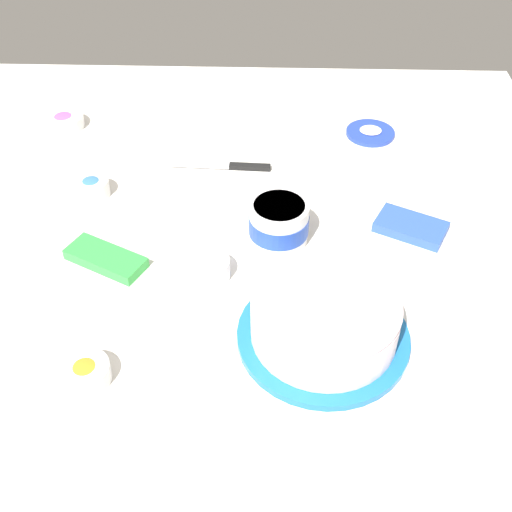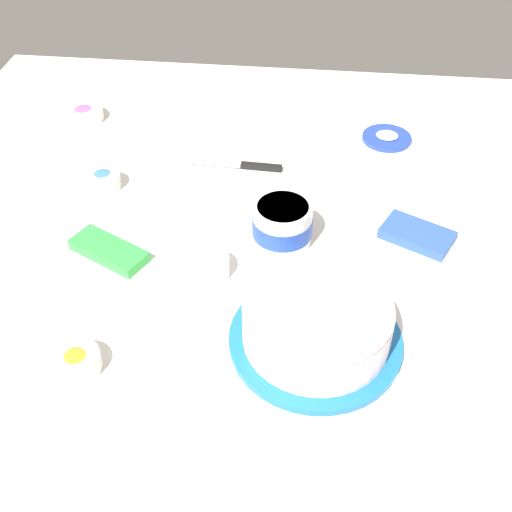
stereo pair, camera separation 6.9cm
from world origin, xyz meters
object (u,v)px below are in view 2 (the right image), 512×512
object	(u,v)px
candy_box_lower	(109,251)
sprinkle_bowl_yellow	(207,265)
candy_box_upper	(417,235)
sprinkle_bowl_blue	(103,179)
sprinkle_bowl_orange	(76,361)
frosted_cake	(317,323)
spreading_knife	(241,165)
sprinkle_bowl_rainbow	(84,113)
frosting_tub	(282,224)
frosting_tub_lid	(387,138)

from	to	relation	value
candy_box_lower	sprinkle_bowl_yellow	bearing A→B (deg)	18.41
sprinkle_bowl_yellow	candy_box_upper	xyz separation A→B (m)	(0.41, 0.15, -0.01)
sprinkle_bowl_blue	sprinkle_bowl_orange	world-z (taller)	sprinkle_bowl_blue
sprinkle_bowl_yellow	sprinkle_bowl_orange	size ratio (longest dim) A/B	1.05
frosted_cake	sprinkle_bowl_blue	size ratio (longest dim) A/B	3.91
spreading_knife	candy_box_upper	world-z (taller)	candy_box_upper
sprinkle_bowl_rainbow	candy_box_upper	distance (m)	0.91
sprinkle_bowl_blue	sprinkle_bowl_yellow	distance (m)	0.37
candy_box_lower	sprinkle_bowl_rainbow	bearing A→B (deg)	139.86
spreading_knife	candy_box_upper	size ratio (longest dim) A/B	1.69
candy_box_lower	candy_box_upper	size ratio (longest dim) A/B	1.14
sprinkle_bowl_yellow	candy_box_lower	size ratio (longest dim) A/B	0.53
sprinkle_bowl_blue	sprinkle_bowl_rainbow	distance (m)	0.31
frosting_tub	candy_box_lower	size ratio (longest dim) A/B	0.76
spreading_knife	sprinkle_bowl_blue	xyz separation A→B (m)	(-0.30, -0.11, 0.02)
sprinkle_bowl_rainbow	candy_box_lower	xyz separation A→B (m)	(0.21, -0.50, -0.01)
spreading_knife	sprinkle_bowl_rainbow	world-z (taller)	sprinkle_bowl_rainbow
frosting_tub_lid	candy_box_lower	bearing A→B (deg)	-139.04
spreading_knife	sprinkle_bowl_rainbow	xyz separation A→B (m)	(-0.43, 0.17, 0.01)
spreading_knife	candy_box_upper	bearing A→B (deg)	-29.00
sprinkle_bowl_blue	candy_box_lower	bearing A→B (deg)	-71.12
frosting_tub_lid	sprinkle_bowl_blue	xyz separation A→B (m)	(-0.64, -0.27, 0.02)
sprinkle_bowl_orange	candy_box_lower	distance (m)	0.28
spreading_knife	sprinkle_bowl_rainbow	distance (m)	0.46
frosted_cake	spreading_knife	size ratio (longest dim) A/B	1.26
frosting_tub_lid	sprinkle_bowl_rainbow	world-z (taller)	sprinkle_bowl_rainbow
frosting_tub	candy_box_lower	xyz separation A→B (m)	(-0.34, -0.08, -0.03)
frosting_tub_lid	spreading_knife	distance (m)	0.38
frosting_tub_lid	sprinkle_bowl_blue	size ratio (longest dim) A/B	1.59
sprinkle_bowl_blue	candy_box_upper	xyz separation A→B (m)	(0.68, -0.10, -0.01)
frosted_cake	sprinkle_bowl_orange	world-z (taller)	frosted_cake
frosting_tub	candy_box_lower	bearing A→B (deg)	-166.50
sprinkle_bowl_orange	candy_box_lower	xyz separation A→B (m)	(-0.03, 0.28, -0.01)
sprinkle_bowl_orange	candy_box_upper	bearing A→B (deg)	34.13
spreading_knife	sprinkle_bowl_blue	distance (m)	0.32
spreading_knife	sprinkle_bowl_rainbow	bearing A→B (deg)	158.33
sprinkle_bowl_yellow	sprinkle_bowl_orange	distance (m)	0.30
frosting_tub	sprinkle_bowl_orange	distance (m)	0.47
frosted_cake	sprinkle_bowl_yellow	bearing A→B (deg)	144.90
sprinkle_bowl_yellow	candy_box_lower	distance (m)	0.21
frosted_cake	frosting_tub	bearing A→B (deg)	106.79
sprinkle_bowl_rainbow	candy_box_upper	world-z (taller)	sprinkle_bowl_rainbow
frosting_tub	sprinkle_bowl_orange	bearing A→B (deg)	-130.75
sprinkle_bowl_yellow	candy_box_upper	distance (m)	0.43
sprinkle_bowl_blue	sprinkle_bowl_rainbow	xyz separation A→B (m)	(-0.14, 0.28, -0.00)
sprinkle_bowl_yellow	spreading_knife	bearing A→B (deg)	87.28
spreading_knife	frosting_tub_lid	bearing A→B (deg)	24.62
frosting_tub	sprinkle_bowl_rainbow	xyz separation A→B (m)	(-0.55, 0.42, -0.03)
sprinkle_bowl_blue	frosting_tub_lid	bearing A→B (deg)	22.84
sprinkle_bowl_blue	sprinkle_bowl_yellow	xyz separation A→B (m)	(0.28, -0.25, 0.00)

